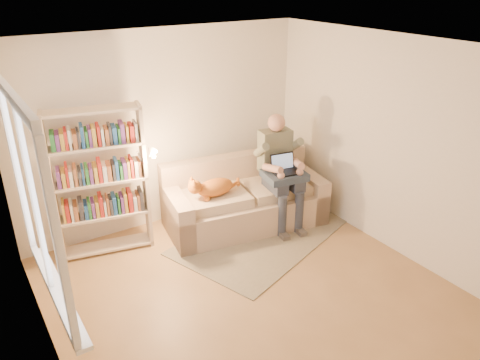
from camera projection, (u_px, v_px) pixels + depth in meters
floor at (262, 303)px, 4.96m from camera, size 4.50×4.50×0.00m
ceiling at (267, 52)px, 3.89m from camera, size 4.00×4.50×0.02m
wall_left at (43, 257)px, 3.44m from camera, size 0.02×4.50×2.60m
wall_right at (404, 152)px, 5.42m from camera, size 0.02×4.50×2.60m
wall_back at (165, 130)px, 6.15m from camera, size 4.00×0.02×2.60m
window at (43, 234)px, 3.58m from camera, size 0.12×1.52×1.69m
sofa at (244, 202)px, 6.39m from camera, size 2.25×1.30×0.90m
person at (280, 165)px, 6.20m from camera, size 0.52×0.73×1.52m
cat at (211, 188)px, 5.94m from camera, size 0.77×0.35×0.28m
blanket at (286, 175)px, 6.12m from camera, size 0.59×0.52×0.09m
laptop at (286, 167)px, 6.08m from camera, size 0.38×0.32×0.30m
bookshelf at (100, 176)px, 5.50m from camera, size 1.20×0.58×1.84m
rug at (265, 233)px, 6.26m from camera, size 2.77×2.15×0.01m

